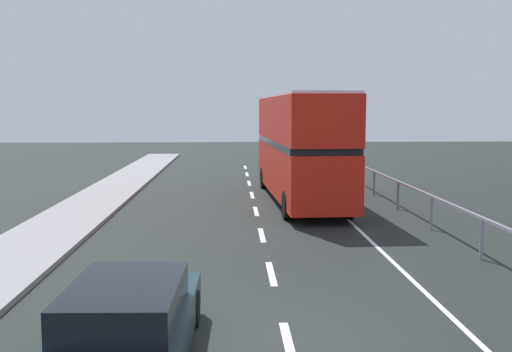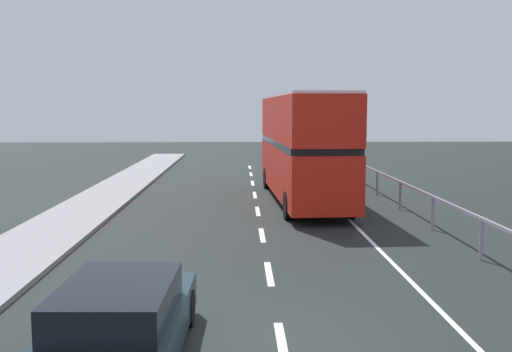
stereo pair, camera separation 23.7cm
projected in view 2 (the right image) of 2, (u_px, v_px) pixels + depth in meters
ground_plane at (281, 344)px, 9.86m from camera, size 75.31×120.00×0.10m
lane_paint_markings at (322, 232)px, 18.60m from camera, size 3.30×46.00×0.01m
bridge_side_railing at (433, 202)px, 18.84m from camera, size 0.10×42.00×1.12m
double_decker_bus_red at (303, 145)px, 24.57m from camera, size 2.92×11.38×4.46m
hatchback_car_near at (121, 324)px, 8.91m from camera, size 1.96×4.59×1.32m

